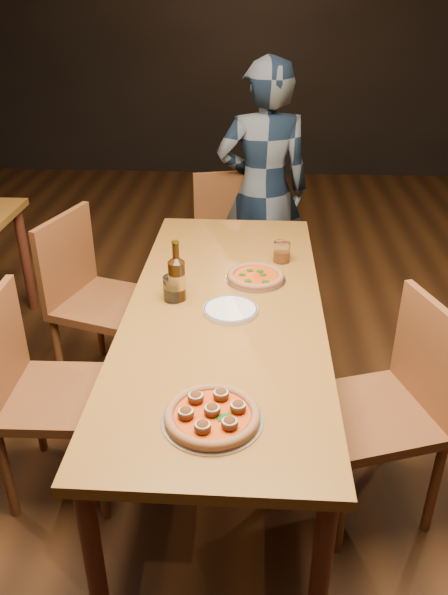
# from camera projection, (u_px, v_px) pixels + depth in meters

# --- Properties ---
(ground) EXTENTS (9.00, 9.00, 0.00)m
(ground) POSITION_uv_depth(u_px,v_px,m) (225.00, 445.00, 2.74)
(ground) COLOR black
(room_shell) EXTENTS (9.00, 9.00, 9.00)m
(room_shell) POSITION_uv_depth(u_px,v_px,m) (225.00, 6.00, 1.85)
(room_shell) COLOR black
(room_shell) RESTS_ON ground
(table_main) EXTENTS (0.80, 2.00, 0.75)m
(table_main) POSITION_uv_depth(u_px,v_px,m) (225.00, 322.00, 2.42)
(table_main) COLOR brown
(table_main) RESTS_ON ground
(chair_main_nw) EXTENTS (0.45, 0.45, 0.94)m
(chair_main_nw) POSITION_uv_depth(u_px,v_px,m) (59.00, 395.00, 2.32)
(chair_main_nw) COLOR brown
(chair_main_nw) RESTS_ON ground
(chair_main_sw) EXTENTS (0.57, 0.57, 0.97)m
(chair_main_sw) POSITION_uv_depth(u_px,v_px,m) (107.00, 303.00, 2.96)
(chair_main_sw) COLOR brown
(chair_main_sw) RESTS_ON ground
(chair_main_e) EXTENTS (0.56, 0.56, 0.95)m
(chair_main_e) POSITION_uv_depth(u_px,v_px,m) (373.00, 413.00, 2.21)
(chair_main_e) COLOR brown
(chair_main_e) RESTS_ON ground
(chair_end) EXTENTS (0.53, 0.53, 0.93)m
(chair_end) POSITION_uv_depth(u_px,v_px,m) (233.00, 247.00, 3.64)
(chair_end) COLOR brown
(chair_end) RESTS_ON ground
(pizza_meatball) EXTENTS (0.31, 0.31, 0.06)m
(pizza_meatball) POSITION_uv_depth(u_px,v_px,m) (212.00, 415.00, 1.75)
(pizza_meatball) COLOR #B7B7BF
(pizza_meatball) RESTS_ON table_main
(pizza_margherita) EXTENTS (0.27, 0.27, 0.04)m
(pizza_margherita) POSITION_uv_depth(u_px,v_px,m) (256.00, 277.00, 2.59)
(pizza_margherita) COLOR #B7B7BF
(pizza_margherita) RESTS_ON table_main
(plate_stack) EXTENTS (0.22, 0.22, 0.02)m
(plate_stack) POSITION_uv_depth(u_px,v_px,m) (231.00, 310.00, 2.33)
(plate_stack) COLOR white
(plate_stack) RESTS_ON table_main
(beer_bottle) EXTENTS (0.07, 0.07, 0.26)m
(beer_bottle) POSITION_uv_depth(u_px,v_px,m) (177.00, 280.00, 2.39)
(beer_bottle) COLOR black
(beer_bottle) RESTS_ON table_main
(water_glass) EXTENTS (0.09, 0.09, 0.11)m
(water_glass) POSITION_uv_depth(u_px,v_px,m) (173.00, 288.00, 2.41)
(water_glass) COLOR white
(water_glass) RESTS_ON table_main
(amber_glass) EXTENTS (0.08, 0.08, 0.10)m
(amber_glass) POSITION_uv_depth(u_px,v_px,m) (282.00, 252.00, 2.75)
(amber_glass) COLOR #9C4711
(amber_glass) RESTS_ON table_main
(diner) EXTENTS (0.63, 0.46, 1.58)m
(diner) POSITION_uv_depth(u_px,v_px,m) (263.00, 192.00, 3.56)
(diner) COLOR black
(diner) RESTS_ON ground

